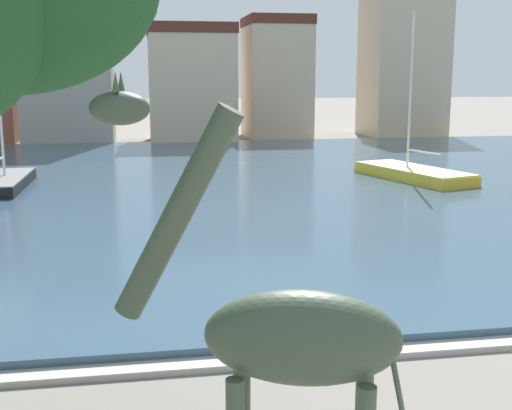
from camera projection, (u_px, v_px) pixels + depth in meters
harbor_water at (225, 183)px, 32.53m from camera, size 90.35×40.21×0.28m
quay_edge_coping at (358, 354)px, 12.86m from camera, size 90.35×0.50×0.12m
giraffe_statue at (285, 347)px, 6.49m from camera, size 3.01×1.35×5.36m
sailboat_black at (6, 183)px, 30.91m from camera, size 2.03×6.91×6.09m
sailboat_yellow at (404, 174)px, 33.55m from camera, size 4.32×8.01×8.31m
townhouse_wide_warehouse at (67, 59)px, 51.68m from camera, size 6.89×6.30×12.99m
townhouse_narrow_midrow at (191, 84)px, 53.32m from camera, size 6.72×7.08×9.19m
townhouse_corner_house at (276, 77)px, 57.44m from camera, size 5.32×6.47×10.17m
townhouse_end_terrace at (403, 59)px, 58.97m from camera, size 6.58×6.29×13.40m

